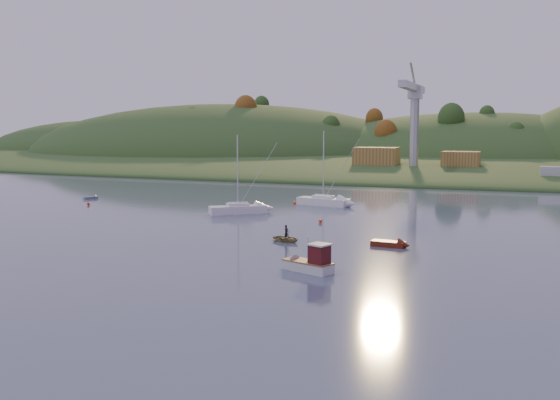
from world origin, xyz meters
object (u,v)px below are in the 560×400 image
(red_tender, at_px, (395,244))
(canoe, at_px, (286,239))
(fishing_boat, at_px, (305,262))
(sailboat_near, at_px, (238,209))
(sailboat_far, at_px, (323,201))
(grey_dinghy, at_px, (93,197))

(red_tender, bearing_deg, canoe, -168.47)
(fishing_boat, height_order, sailboat_near, sailboat_near)
(sailboat_near, height_order, sailboat_far, sailboat_far)
(fishing_boat, distance_m, sailboat_near, 36.84)
(fishing_boat, bearing_deg, grey_dinghy, -15.62)
(sailboat_near, distance_m, sailboat_far, 16.05)
(sailboat_near, relative_size, canoe, 3.54)
(fishing_boat, relative_size, sailboat_far, 0.47)
(fishing_boat, relative_size, sailboat_near, 0.49)
(canoe, relative_size, red_tender, 0.76)
(fishing_boat, height_order, canoe, fishing_boat)
(fishing_boat, xyz_separation_m, sailboat_near, (-20.62, 30.53, -0.02))
(sailboat_near, distance_m, canoe, 23.11)
(fishing_boat, height_order, red_tender, fishing_boat)
(canoe, bearing_deg, red_tender, -67.05)
(sailboat_far, distance_m, grey_dinghy, 40.38)
(red_tender, bearing_deg, sailboat_near, 152.69)
(sailboat_far, height_order, red_tender, sailboat_far)
(sailboat_near, relative_size, grey_dinghy, 3.98)
(sailboat_far, bearing_deg, grey_dinghy, -160.71)
(canoe, distance_m, red_tender, 11.65)
(sailboat_far, relative_size, grey_dinghy, 4.16)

